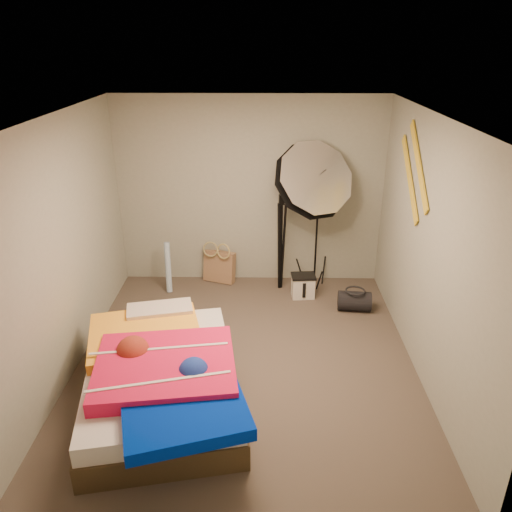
{
  "coord_description": "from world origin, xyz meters",
  "views": [
    {
      "loc": [
        0.18,
        -4.35,
        3.13
      ],
      "look_at": [
        0.1,
        0.6,
        0.95
      ],
      "focal_mm": 35.0,
      "sensor_mm": 36.0,
      "label": 1
    }
  ],
  "objects_px": {
    "bed": "(162,377)",
    "photo_umbrella": "(312,182)",
    "duffel_bag": "(354,301)",
    "camera_tripod": "(281,236)",
    "wrapping_roll": "(168,267)",
    "tote_bag": "(220,266)",
    "camera_case": "(303,287)"
  },
  "relations": [
    {
      "from": "camera_case",
      "to": "camera_tripod",
      "type": "distance_m",
      "value": 0.72
    },
    {
      "from": "duffel_bag",
      "to": "bed",
      "type": "relative_size",
      "value": 0.18
    },
    {
      "from": "camera_case",
      "to": "bed",
      "type": "relative_size",
      "value": 0.13
    },
    {
      "from": "duffel_bag",
      "to": "photo_umbrella",
      "type": "bearing_deg",
      "value": 144.22
    },
    {
      "from": "camera_case",
      "to": "bed",
      "type": "height_order",
      "value": "bed"
    },
    {
      "from": "camera_case",
      "to": "tote_bag",
      "type": "bearing_deg",
      "value": 153.84
    },
    {
      "from": "tote_bag",
      "to": "camera_tripod",
      "type": "height_order",
      "value": "camera_tripod"
    },
    {
      "from": "photo_umbrella",
      "to": "camera_case",
      "type": "bearing_deg",
      "value": -113.71
    },
    {
      "from": "bed",
      "to": "tote_bag",
      "type": "bearing_deg",
      "value": 82.98
    },
    {
      "from": "bed",
      "to": "camera_case",
      "type": "bearing_deg",
      "value": 55.47
    },
    {
      "from": "bed",
      "to": "wrapping_roll",
      "type": "bearing_deg",
      "value": 98.65
    },
    {
      "from": "photo_umbrella",
      "to": "wrapping_roll",
      "type": "bearing_deg",
      "value": 179.85
    },
    {
      "from": "tote_bag",
      "to": "wrapping_roll",
      "type": "distance_m",
      "value": 0.73
    },
    {
      "from": "camera_case",
      "to": "wrapping_roll",
      "type": "bearing_deg",
      "value": 170.82
    },
    {
      "from": "camera_tripod",
      "to": "camera_case",
      "type": "bearing_deg",
      "value": -40.91
    },
    {
      "from": "bed",
      "to": "photo_umbrella",
      "type": "xyz_separation_m",
      "value": [
        1.5,
        2.24,
        1.23
      ]
    },
    {
      "from": "tote_bag",
      "to": "wrapping_roll",
      "type": "height_order",
      "value": "wrapping_roll"
    },
    {
      "from": "wrapping_roll",
      "to": "photo_umbrella",
      "type": "relative_size",
      "value": 0.32
    },
    {
      "from": "wrapping_roll",
      "to": "tote_bag",
      "type": "bearing_deg",
      "value": 24.61
    },
    {
      "from": "camera_case",
      "to": "photo_umbrella",
      "type": "distance_m",
      "value": 1.38
    },
    {
      "from": "wrapping_roll",
      "to": "duffel_bag",
      "type": "height_order",
      "value": "wrapping_roll"
    },
    {
      "from": "duffel_bag",
      "to": "camera_tripod",
      "type": "bearing_deg",
      "value": 152.61
    },
    {
      "from": "tote_bag",
      "to": "bed",
      "type": "relative_size",
      "value": 0.19
    },
    {
      "from": "tote_bag",
      "to": "camera_case",
      "type": "height_order",
      "value": "tote_bag"
    },
    {
      "from": "wrapping_roll",
      "to": "camera_tripod",
      "type": "xyz_separation_m",
      "value": [
        1.49,
        0.1,
        0.41
      ]
    },
    {
      "from": "wrapping_roll",
      "to": "duffel_bag",
      "type": "bearing_deg",
      "value": -11.69
    },
    {
      "from": "camera_case",
      "to": "duffel_bag",
      "type": "xyz_separation_m",
      "value": [
        0.61,
        -0.34,
        -0.02
      ]
    },
    {
      "from": "tote_bag",
      "to": "duffel_bag",
      "type": "relative_size",
      "value": 1.06
    },
    {
      "from": "photo_umbrella",
      "to": "camera_tripod",
      "type": "distance_m",
      "value": 0.85
    },
    {
      "from": "wrapping_roll",
      "to": "camera_tripod",
      "type": "height_order",
      "value": "camera_tripod"
    },
    {
      "from": "tote_bag",
      "to": "bed",
      "type": "distance_m",
      "value": 2.56
    },
    {
      "from": "duffel_bag",
      "to": "photo_umbrella",
      "type": "relative_size",
      "value": 0.19
    }
  ]
}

